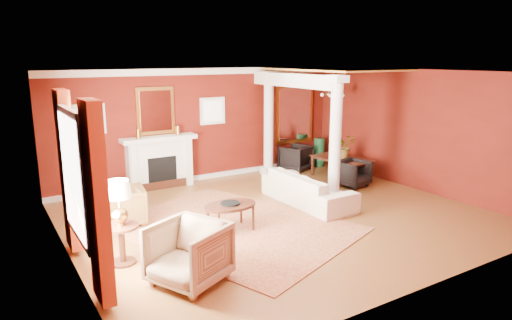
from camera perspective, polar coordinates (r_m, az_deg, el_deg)
ground at (r=9.39m, az=2.93°, el=-7.06°), size 8.00×8.00×0.00m
room_shell at (r=8.91m, az=3.08°, el=5.23°), size 8.04×7.04×2.92m
fireplace at (r=11.49m, az=-11.92°, el=-0.25°), size 1.85×0.42×1.29m
overmantel_mirror at (r=11.41m, az=-12.45°, el=6.03°), size 0.95×0.07×1.15m
flank_window_left at (r=11.02m, az=-20.08°, el=4.80°), size 0.70×0.07×0.70m
flank_window_right at (r=12.03m, az=-5.45°, el=6.13°), size 0.70×0.07×0.70m
left_window at (r=6.97m, az=-21.20°, el=-2.77°), size 0.21×2.55×2.60m
column_front at (r=10.28m, az=9.89°, el=2.75°), size 0.36×0.36×2.80m
column_back at (r=12.40m, az=1.59°, el=4.64°), size 0.36×0.36×2.80m
header_beam at (r=11.38m, az=4.71°, el=9.91°), size 0.30×3.20×0.32m
amber_ceiling at (r=11.98m, az=9.69°, el=11.11°), size 2.30×3.40×0.04m
dining_mirror at (r=13.43m, az=4.82°, el=5.77°), size 1.30×0.07×1.70m
chandelier at (r=12.08m, az=9.60°, el=8.17°), size 0.60×0.62×0.75m
crown_trim at (r=11.84m, az=-6.64°, el=10.95°), size 8.00×0.08×0.16m
base_trim at (r=12.24m, az=-6.31°, el=-2.07°), size 8.00×0.08×0.12m
rug at (r=8.80m, az=-2.98°, el=-8.41°), size 4.54×5.19×0.02m
sofa at (r=10.11m, az=6.51°, el=-2.94°), size 0.70×2.35×0.92m
armchair_leopard at (r=9.19m, az=-16.25°, el=-5.36°), size 0.86×0.90×0.81m
armchair_stripe at (r=6.69m, az=-8.45°, el=-11.14°), size 1.23×1.25×0.99m
coffee_table at (r=8.51m, az=-3.23°, el=-5.84°), size 1.03×1.03×0.52m
coffee_book at (r=8.46m, az=-3.07°, el=-4.87°), size 0.14×0.10×0.21m
side_table at (r=7.35m, az=-16.68°, el=-5.93°), size 0.54×0.54×1.36m
dining_table at (r=12.33m, az=10.78°, el=-0.26°), size 0.70×1.65×0.90m
dining_chair_near at (r=11.65m, az=11.99°, el=-1.50°), size 0.84×0.80×0.73m
dining_chair_far at (r=13.11m, az=4.95°, el=0.45°), size 0.96×0.93×0.78m
green_urn at (r=13.65m, az=7.89°, el=0.63°), size 0.36×0.36×0.86m
potted_plant at (r=12.15m, az=10.95°, el=2.90°), size 0.68×0.73×0.50m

